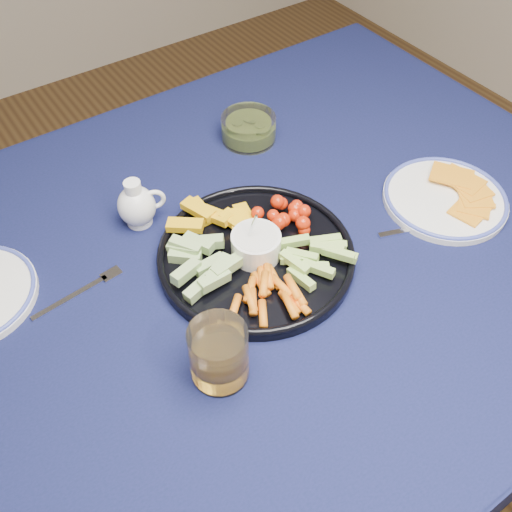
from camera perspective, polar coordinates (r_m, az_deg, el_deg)
dining_table at (r=1.03m, az=-5.95°, el=-5.50°), size 1.67×1.07×0.75m
crudite_platter at (r=0.97m, az=-0.12°, el=0.31°), size 0.34×0.34×0.11m
creamer_pitcher at (r=1.05m, az=-11.80°, el=4.98°), size 0.09×0.07×0.10m
pickle_bowl at (r=1.23m, az=-0.74°, el=12.56°), size 0.12×0.12×0.05m
cheese_plate at (r=1.14m, az=18.41°, el=5.63°), size 0.23×0.23×0.03m
juice_tumbler at (r=0.82m, az=-3.70°, el=-9.97°), size 0.09×0.09×0.10m
fork_left at (r=0.99m, az=-16.72°, el=-3.21°), size 0.16×0.03×0.00m
fork_right at (r=1.09m, az=17.45°, el=2.96°), size 0.18×0.08×0.00m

